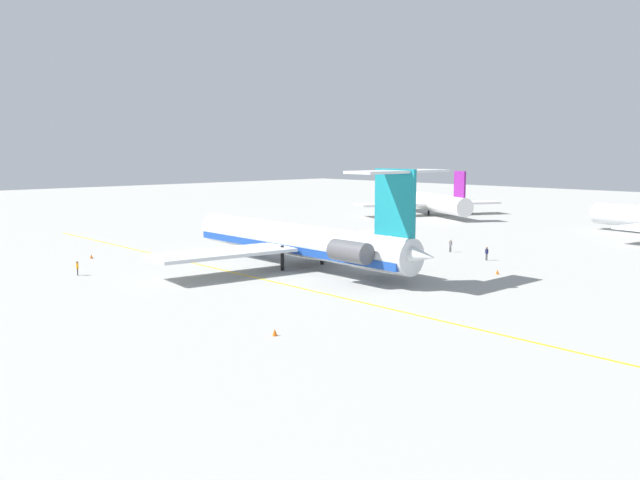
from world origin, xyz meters
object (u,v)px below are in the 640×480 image
at_px(main_jetliner, 302,240).
at_px(safety_cone_tail, 497,272).
at_px(ground_crew_near_tail, 77,266).
at_px(safety_cone_nose, 275,332).
at_px(airliner_far_left, 427,201).
at_px(safety_cone_wingtip, 91,256).
at_px(ground_crew_portside, 450,244).
at_px(ground_crew_near_nose, 487,252).

xyz_separation_m(main_jetliner, safety_cone_tail, (18.69, 13.39, -3.06)).
distance_m(ground_crew_near_tail, safety_cone_nose, 34.50).
bearing_deg(safety_cone_nose, ground_crew_near_tail, -178.61).
relative_size(airliner_far_left, ground_crew_near_tail, 19.60).
xyz_separation_m(main_jetliner, airliner_far_left, (-31.35, 64.80, -0.35)).
bearing_deg(safety_cone_wingtip, main_jetliner, 33.55).
relative_size(ground_crew_portside, safety_cone_tail, 3.31).
xyz_separation_m(ground_crew_near_nose, safety_cone_wingtip, (-36.45, -36.82, -0.83)).
bearing_deg(safety_cone_nose, airliner_far_left, 121.27).
bearing_deg(safety_cone_tail, safety_cone_nose, -86.22).
bearing_deg(airliner_far_left, safety_cone_tail, 160.38).
relative_size(ground_crew_near_nose, ground_crew_near_tail, 1.06).
bearing_deg(main_jetliner, safety_cone_wingtip, 34.84).
bearing_deg(ground_crew_portside, safety_cone_nose, 149.09).
bearing_deg(ground_crew_near_tail, safety_cone_wingtip, -107.10).
bearing_deg(ground_crew_portside, airliner_far_left, -9.40).
distance_m(safety_cone_nose, safety_cone_tail, 34.85).
xyz_separation_m(main_jetliner, ground_crew_portside, (5.00, 23.28, -2.19)).
distance_m(airliner_far_left, ground_crew_near_tail, 88.86).
bearing_deg(ground_crew_portside, ground_crew_near_nose, -158.56).
bearing_deg(safety_cone_nose, ground_crew_portside, 109.69).
relative_size(ground_crew_portside, safety_cone_wingtip, 3.31).
bearing_deg(ground_crew_near_nose, safety_cone_nose, 3.53).
bearing_deg(safety_cone_wingtip, ground_crew_near_tail, -30.80).
height_order(ground_crew_portside, safety_cone_wingtip, ground_crew_portside).
relative_size(ground_crew_near_nose, ground_crew_portside, 0.96).
height_order(main_jetliner, airliner_far_left, main_jetliner).
bearing_deg(safety_cone_wingtip, airliner_far_left, 95.18).
height_order(ground_crew_near_tail, ground_crew_portside, ground_crew_portside).
bearing_deg(main_jetliner, airliner_far_left, -62.90).
height_order(ground_crew_near_nose, ground_crew_near_tail, ground_crew_near_nose).
xyz_separation_m(ground_crew_near_tail, ground_crew_portside, (18.50, 45.50, 0.11)).
bearing_deg(safety_cone_tail, safety_cone_wingtip, -145.53).
bearing_deg(ground_crew_near_nose, main_jetliner, -38.67).
bearing_deg(airliner_far_left, ground_crew_portside, 157.36).
bearing_deg(safety_cone_wingtip, safety_cone_tail, 34.47).
bearing_deg(safety_cone_wingtip, ground_crew_portside, 53.49).
bearing_deg(safety_cone_tail, ground_crew_portside, 144.14).
bearing_deg(safety_cone_tail, airliner_far_left, 134.22).
bearing_deg(safety_cone_tail, ground_crew_near_nose, 129.96).
height_order(ground_crew_near_tail, safety_cone_nose, ground_crew_near_tail).
relative_size(main_jetliner, ground_crew_portside, 23.08).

